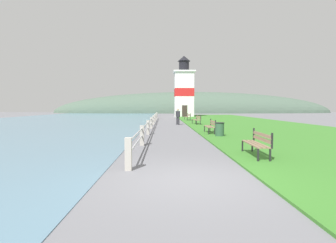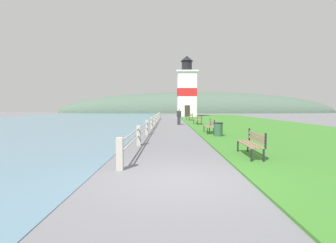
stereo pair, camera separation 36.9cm
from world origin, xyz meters
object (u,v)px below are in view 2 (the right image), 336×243
park_bench_far (197,119)px  park_bench_midway (209,126)px  trash_bin (217,130)px  person_strolling (178,116)px  park_bench_by_lighthouse (189,116)px  lighthouse (186,91)px  park_bench_near (251,142)px

park_bench_far → park_bench_midway: bearing=82.6°
park_bench_far → trash_bin: park_bench_far is taller
park_bench_midway → trash_bin: bearing=97.2°
park_bench_midway → person_strolling: 8.68m
park_bench_far → person_strolling: bearing=-0.3°
park_bench_midway → park_bench_far: bearing=-90.6°
park_bench_by_lighthouse → lighthouse: 13.85m
lighthouse → park_bench_midway: bearing=-91.2°
park_bench_midway → park_bench_by_lighthouse: bearing=-89.2°
park_bench_midway → park_bench_by_lighthouse: same height
person_strolling → trash_bin: 10.47m
person_strolling → park_bench_far: bearing=-63.3°
park_bench_midway → park_bench_by_lighthouse: size_ratio=1.03×
park_bench_midway → park_bench_near: bearing=92.3°
park_bench_midway → park_bench_far: size_ratio=0.96×
lighthouse → park_bench_by_lighthouse: bearing=-92.3°
park_bench_by_lighthouse → lighthouse: size_ratio=0.17×
park_bench_far → trash_bin: (-0.05, -10.48, -0.12)m
park_bench_near → park_bench_by_lighthouse: bearing=-87.6°
trash_bin → park_bench_far: bearing=89.7°
park_bench_near → person_strolling: bearing=-81.5°
park_bench_far → lighthouse: lighthouse is taller
park_bench_midway → trash_bin: size_ratio=2.21×
park_bench_far → person_strolling: 1.92m
park_bench_far → park_bench_by_lighthouse: same height
park_bench_near → park_bench_midway: (-0.18, 7.90, -0.00)m
park_bench_near → trash_bin: (0.02, 6.12, -0.12)m
person_strolling → trash_bin: person_strolling is taller
park_bench_near → park_bench_midway: size_ratio=1.02×
park_bench_far → trash_bin: size_ratio=2.31×
park_bench_near → park_bench_far: 16.60m
lighthouse → trash_bin: bearing=-90.8°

